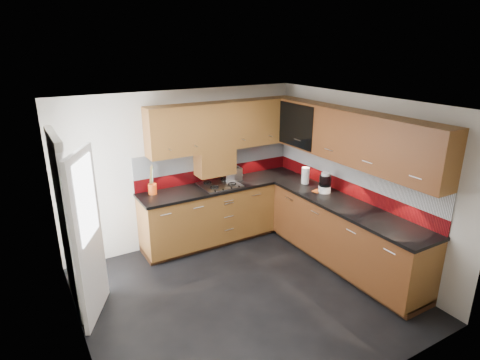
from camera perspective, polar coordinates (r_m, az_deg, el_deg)
room at (r=4.63m, az=0.54°, el=-0.53°), size 4.00×3.80×2.64m
base_cabinets at (r=6.14m, az=5.65°, el=-6.27°), size 2.70×3.20×0.95m
countertop at (r=5.93m, az=5.78°, el=-2.13°), size 2.72×3.22×0.04m
backsplash at (r=6.13m, az=6.32°, el=1.44°), size 2.70×3.20×0.54m
upper_cabinets at (r=5.83m, az=7.04°, el=6.89°), size 2.50×3.20×0.72m
extractor_hood at (r=6.27m, az=-3.62°, el=2.58°), size 0.60×0.33×0.40m
glass_cabinet at (r=6.34m, az=8.97°, el=8.02°), size 0.32×0.80×0.66m
back_door at (r=4.94m, az=-22.39°, el=-6.59°), size 0.42×1.19×2.04m
gas_hob at (r=6.23m, az=-2.87°, el=-0.66°), size 0.59×0.52×0.05m
utensil_pot at (r=5.99m, az=-12.36°, el=-1.06°), size 0.12×0.12×0.44m
toaster at (r=6.45m, az=-1.12°, el=0.85°), size 0.30×0.21×0.21m
food_processor at (r=6.03m, az=11.98°, el=-0.48°), size 0.18×0.18×0.30m
paper_towel at (r=6.36m, az=9.29°, el=0.64°), size 0.14×0.14×0.26m
orange_cloth at (r=6.08m, az=10.90°, el=-1.56°), size 0.15×0.13×0.01m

